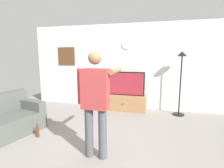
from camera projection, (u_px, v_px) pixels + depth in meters
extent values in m
plane|color=gray|center=(94.00, 154.00, 3.05)|extent=(8.40, 8.40, 0.00)
cube|color=silver|center=(125.00, 67.00, 5.65)|extent=(6.40, 0.10, 2.70)
cube|color=#997047|center=(124.00, 103.00, 5.48)|extent=(1.35, 0.45, 0.47)
sphere|color=black|center=(123.00, 104.00, 5.25)|extent=(0.04, 0.04, 0.04)
cube|color=black|center=(125.00, 84.00, 5.43)|extent=(1.22, 0.06, 0.74)
cube|color=maroon|center=(125.00, 84.00, 5.40)|extent=(1.16, 0.01, 0.68)
cylinder|color=white|center=(127.00, 44.00, 5.47)|extent=(0.33, 0.03, 0.33)
cube|color=brown|center=(67.00, 56.00, 6.06)|extent=(0.62, 0.04, 0.61)
cylinder|color=black|center=(178.00, 114.00, 5.05)|extent=(0.32, 0.32, 0.03)
cylinder|color=black|center=(180.00, 86.00, 4.92)|extent=(0.04, 0.04, 1.65)
cone|color=black|center=(182.00, 54.00, 4.78)|extent=(0.28, 0.28, 0.14)
cylinder|color=#4C4C51|center=(89.00, 132.00, 2.92)|extent=(0.14, 0.14, 0.85)
cylinder|color=#4C4C51|center=(103.00, 134.00, 2.86)|extent=(0.14, 0.14, 0.85)
cube|color=#A53838|center=(95.00, 89.00, 2.77)|extent=(0.43, 0.22, 0.65)
sphere|color=#8C6647|center=(95.00, 58.00, 2.69)|extent=(0.21, 0.21, 0.21)
cylinder|color=#A53838|center=(80.00, 86.00, 2.83)|extent=(0.09, 0.09, 0.58)
cylinder|color=#8C6647|center=(115.00, 71.00, 2.94)|extent=(0.09, 0.58, 0.09)
cube|color=white|center=(119.00, 69.00, 3.25)|extent=(0.04, 0.12, 0.04)
cube|color=#4C514C|center=(30.00, 104.00, 4.22)|extent=(0.87, 0.38, 0.22)
cylinder|color=#592D19|center=(38.00, 132.00, 3.67)|extent=(0.07, 0.07, 0.22)
cylinder|color=#4C2814|center=(37.00, 125.00, 3.64)|extent=(0.02, 0.02, 0.07)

